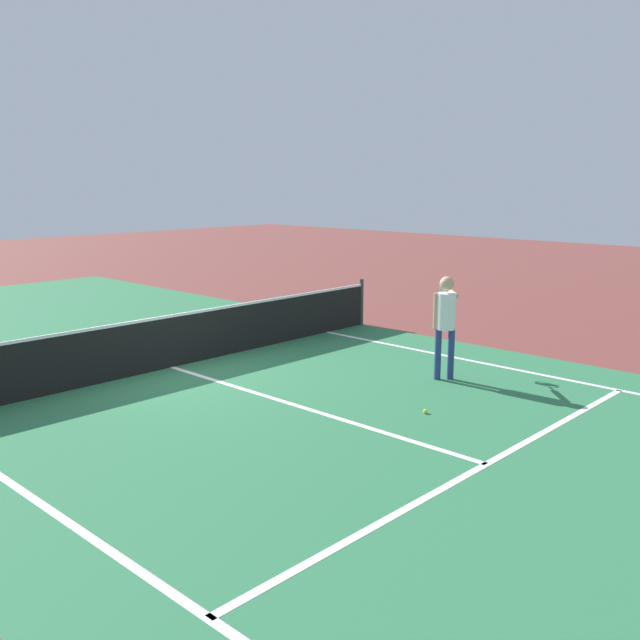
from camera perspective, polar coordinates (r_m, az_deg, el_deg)
ground_plane at (r=12.93m, az=-11.95°, el=-3.78°), size 60.00×60.00×0.00m
court_surface_inbounds at (r=12.93m, az=-11.95°, el=-3.77°), size 10.62×24.40×0.00m
line_sideline_left at (r=6.22m, az=-11.77°, el=-20.99°), size 0.10×11.89×0.01m
line_sideline_right at (r=12.42m, az=21.18°, el=-4.92°), size 0.10×11.89×0.01m
line_service_near at (r=8.71m, az=13.36°, el=-11.31°), size 8.22×0.10×0.01m
line_center_service at (r=10.55m, az=-1.91°, el=-6.96°), size 0.10×6.40×0.01m
net at (r=12.82m, az=-12.03°, el=-1.65°), size 10.65×0.09×1.07m
player_near at (r=11.87m, az=10.17°, el=0.40°), size 1.06×0.80×1.75m
tennis_ball_mid_court at (r=10.31m, az=8.56°, el=-7.35°), size 0.07×0.07×0.07m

